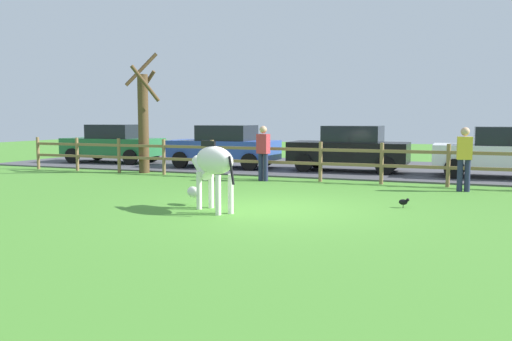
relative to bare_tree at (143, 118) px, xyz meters
name	(u,v)px	position (x,y,z in m)	size (l,w,h in m)	color
ground_plane	(276,209)	(6.62, -5.28, -1.86)	(60.00, 60.00, 0.00)	#47842D
parking_asphalt	(359,168)	(6.62, 4.02, -1.84)	(28.00, 7.40, 0.05)	#47474C
paddock_fence	(321,159)	(6.26, -0.28, -1.19)	(21.39, 0.11, 1.18)	olive
bare_tree	(143,118)	(0.00, 0.00, 0.00)	(1.50, 1.51, 4.14)	#513A23
zebra	(212,165)	(5.48, -5.94, -0.94)	(1.65, 1.31, 1.41)	white
crow_on_grass	(404,202)	(9.05, -4.17, -1.74)	(0.21, 0.10, 0.20)	black
parked_car_white	(503,152)	(11.31, 2.35, -1.02)	(4.01, 1.91, 1.56)	white
parked_car_blue	(224,146)	(1.91, 2.39, -1.02)	(4.04, 1.96, 1.56)	#2D4CAD
parked_car_green	(113,143)	(-3.25, 2.73, -1.02)	(4.07, 2.03, 1.56)	#236B38
parked_car_black	(350,148)	(6.53, 2.66, -1.02)	(4.00, 1.89, 1.56)	black
visitor_left_of_tree	(464,156)	(10.20, -1.05, -0.96)	(0.38, 0.25, 1.64)	#232847
visitor_right_of_tree	(263,151)	(4.63, -0.75, -0.96)	(0.40, 0.30, 1.64)	#232847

